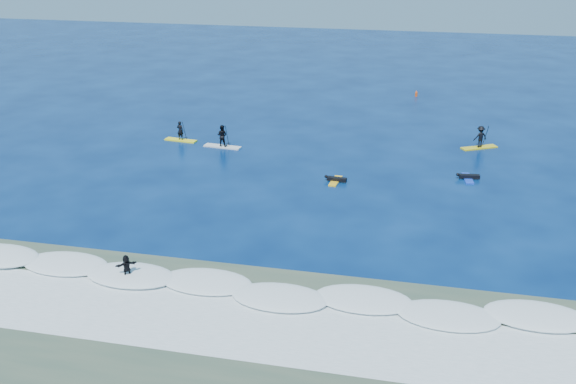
% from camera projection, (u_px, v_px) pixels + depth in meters
% --- Properties ---
extents(ground, '(160.00, 160.00, 0.00)m').
position_uv_depth(ground, '(301.00, 212.00, 40.94)').
color(ground, '#031845').
rests_on(ground, ground).
extents(shallow_water, '(90.00, 13.00, 0.01)m').
position_uv_depth(shallow_water, '(240.00, 339.00, 28.30)').
color(shallow_water, '#384C3C').
rests_on(shallow_water, ground).
extents(breaking_wave, '(40.00, 6.00, 0.30)m').
position_uv_depth(breaking_wave, '(263.00, 292.00, 31.91)').
color(breaking_wave, white).
rests_on(breaking_wave, ground).
extents(whitewater, '(34.00, 5.00, 0.02)m').
position_uv_depth(whitewater, '(246.00, 326.00, 29.20)').
color(whitewater, silver).
rests_on(whitewater, ground).
extents(sup_paddler_left, '(2.88, 1.06, 1.98)m').
position_uv_depth(sup_paddler_left, '(180.00, 134.00, 54.40)').
color(sup_paddler_left, '#FFF41B').
rests_on(sup_paddler_left, ground).
extents(sup_paddler_center, '(3.19, 1.10, 2.19)m').
position_uv_depth(sup_paddler_center, '(222.00, 138.00, 52.73)').
color(sup_paddler_center, silver).
rests_on(sup_paddler_center, ground).
extents(sup_paddler_right, '(3.08, 2.20, 2.18)m').
position_uv_depth(sup_paddler_right, '(480.00, 138.00, 52.48)').
color(sup_paddler_right, gold).
rests_on(sup_paddler_right, ground).
extents(prone_paddler_near, '(1.63, 2.09, 0.43)m').
position_uv_depth(prone_paddler_near, '(336.00, 180.00, 45.77)').
color(prone_paddler_near, yellow).
rests_on(prone_paddler_near, ground).
extents(prone_paddler_far, '(1.70, 2.18, 0.45)m').
position_uv_depth(prone_paddler_far, '(468.00, 177.00, 46.25)').
color(prone_paddler_far, blue).
rests_on(prone_paddler_far, ground).
extents(wave_surfer, '(1.73, 1.48, 1.30)m').
position_uv_depth(wave_surfer, '(127.00, 268.00, 32.69)').
color(wave_surfer, white).
rests_on(wave_surfer, breaking_wave).
extents(marker_buoy, '(0.28, 0.28, 0.68)m').
position_uv_depth(marker_buoy, '(416.00, 94.00, 68.87)').
color(marker_buoy, '#E34A14').
rests_on(marker_buoy, ground).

